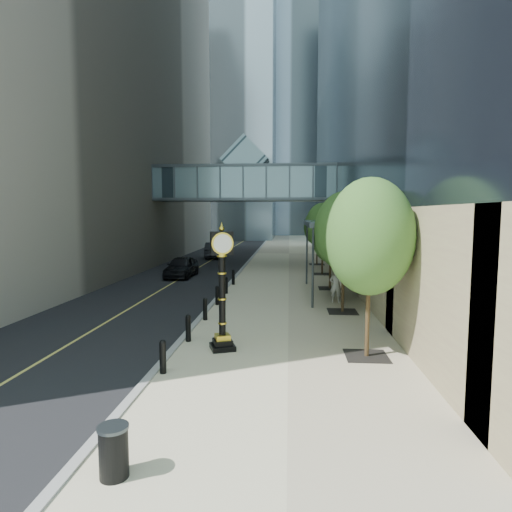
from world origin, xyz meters
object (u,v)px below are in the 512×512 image
(street_clock, at_px, (222,297))
(car_near, at_px, (182,267))
(car_far, at_px, (214,250))
(trash_bin, at_px, (114,453))
(pedestrian, at_px, (336,286))

(street_clock, height_order, car_near, street_clock)
(street_clock, xyz_separation_m, car_far, (-5.79, 31.24, -1.06))
(street_clock, bearing_deg, car_far, 80.26)
(street_clock, relative_size, car_far, 0.84)
(car_near, relative_size, car_far, 0.90)
(street_clock, bearing_deg, trash_bin, -116.55)
(car_far, bearing_deg, trash_bin, 90.93)
(pedestrian, distance_m, car_near, 13.71)
(pedestrian, relative_size, car_far, 0.35)
(pedestrian, height_order, car_near, pedestrian)
(car_near, xyz_separation_m, car_far, (0.01, 14.16, 0.06))
(street_clock, distance_m, car_far, 31.79)
(car_near, bearing_deg, trash_bin, -77.07)
(pedestrian, bearing_deg, car_far, -54.53)
(trash_bin, height_order, car_near, car_near)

